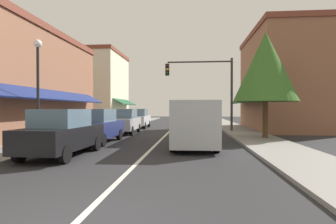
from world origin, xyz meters
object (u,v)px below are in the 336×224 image
Objects in this scene: parked_car_nearest_left at (62,133)px; parked_car_second_left at (97,126)px; street_lamp_left_near at (38,75)px; tree_right_near at (266,67)px; parked_car_third_left at (124,121)px; parked_car_far_left at (138,118)px; van_in_lane at (194,122)px; traffic_signal_mast_arm at (208,82)px.

parked_car_nearest_left and parked_car_second_left have the same top height.
tree_right_near is at bearing 22.23° from street_lamp_left_near.
tree_right_near is at bearing -20.06° from parked_car_third_left.
parked_car_far_left is (-0.04, 10.96, 0.00)m from parked_car_second_left.
street_lamp_left_near is (-1.85, -2.31, 2.38)m from parked_car_second_left.
van_in_lane reaches higher than parked_car_third_left.
street_lamp_left_near is at bearing -157.77° from tree_right_near.
traffic_signal_mast_arm is 5.90m from tree_right_near.
parked_car_nearest_left is at bearing -145.80° from tree_right_near.
traffic_signal_mast_arm is at bearing 50.03° from street_lamp_left_near.
traffic_signal_mast_arm is at bearing -31.61° from parked_car_far_left.
parked_car_third_left is (0.10, 5.27, 0.00)m from parked_car_second_left.
parked_car_third_left is 5.70m from parked_car_far_left.
parked_car_nearest_left and parked_car_far_left have the same top height.
parked_car_far_left is 13.61m from street_lamp_left_near.
traffic_signal_mast_arm reaches higher than parked_car_second_left.
traffic_signal_mast_arm is at bearing 80.93° from van_in_lane.
parked_car_nearest_left is at bearing -90.42° from parked_car_far_left.
traffic_signal_mast_arm is 12.52m from street_lamp_left_near.
van_in_lane is (5.08, -12.02, 0.27)m from parked_car_far_left.
van_in_lane reaches higher than parked_car_second_left.
traffic_signal_mast_arm is 0.92× the size of tree_right_near.
street_lamp_left_near is (-6.89, -1.26, 2.12)m from van_in_lane.
parked_car_far_left is 13.13m from tree_right_near.
parked_car_second_left is 0.67× the size of tree_right_near.
parked_car_nearest_left is 1.00× the size of parked_car_second_left.
parked_car_third_left is at bearing 161.16° from tree_right_near.
parked_car_third_left is 8.18m from street_lamp_left_near.
street_lamp_left_near is 0.78× the size of tree_right_near.
tree_right_near reaches higher than parked_car_third_left.
parked_car_third_left is at bearing 75.60° from street_lamp_left_near.
parked_car_far_left is at bearing 91.46° from parked_car_second_left.
parked_car_far_left is 13.05m from van_in_lane.
street_lamp_left_near is at bearing -170.89° from van_in_lane.
traffic_signal_mast_arm reaches higher than street_lamp_left_near.
parked_car_nearest_left and parked_car_third_left have the same top height.
tree_right_near is (9.15, 2.18, 3.30)m from parked_car_second_left.
parked_car_second_left is 5.27m from parked_car_third_left.
tree_right_near is (2.96, -5.09, 0.30)m from traffic_signal_mast_arm.
parked_car_far_left is 0.85× the size of street_lamp_left_near.
van_in_lane is (4.94, 2.91, 0.27)m from parked_car_nearest_left.
parked_car_third_left is 7.08m from traffic_signal_mast_arm.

